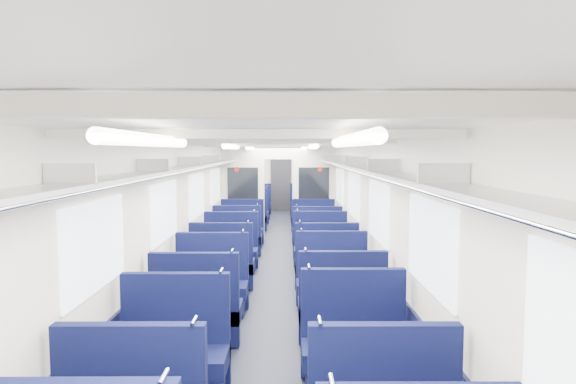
% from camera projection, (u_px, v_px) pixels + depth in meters
% --- Properties ---
extents(floor, '(2.80, 18.00, 0.01)m').
position_uv_depth(floor, '(276.00, 267.00, 9.37)').
color(floor, black).
rests_on(floor, ground).
extents(ceiling, '(2.80, 18.00, 0.01)m').
position_uv_depth(ceiling, '(276.00, 143.00, 9.17)').
color(ceiling, white).
rests_on(ceiling, wall_left).
extents(wall_left, '(0.02, 18.00, 2.35)m').
position_uv_depth(wall_left, '(202.00, 206.00, 9.27)').
color(wall_left, beige).
rests_on(wall_left, floor).
extents(dado_left, '(0.03, 17.90, 0.70)m').
position_uv_depth(dado_left, '(203.00, 249.00, 9.33)').
color(dado_left, black).
rests_on(dado_left, floor).
extents(wall_right, '(0.02, 18.00, 2.35)m').
position_uv_depth(wall_right, '(350.00, 206.00, 9.28)').
color(wall_right, beige).
rests_on(wall_right, floor).
extents(dado_right, '(0.03, 17.90, 0.70)m').
position_uv_depth(dado_right, '(349.00, 249.00, 9.35)').
color(dado_right, black).
rests_on(dado_right, floor).
extents(wall_far, '(2.80, 0.02, 2.35)m').
position_uv_depth(wall_far, '(281.00, 179.00, 18.24)').
color(wall_far, beige).
rests_on(wall_far, floor).
extents(luggage_rack_left, '(0.36, 17.40, 0.18)m').
position_uv_depth(luggage_rack_left, '(211.00, 163.00, 9.20)').
color(luggage_rack_left, '#B2B5BA').
rests_on(luggage_rack_left, wall_left).
extents(luggage_rack_right, '(0.36, 17.40, 0.18)m').
position_uv_depth(luggage_rack_right, '(341.00, 163.00, 9.21)').
color(luggage_rack_right, '#B2B5BA').
rests_on(luggage_rack_right, wall_right).
extents(windows, '(2.78, 15.60, 0.75)m').
position_uv_depth(windows, '(275.00, 195.00, 8.80)').
color(windows, white).
rests_on(windows, wall_left).
extents(ceiling_fittings, '(2.70, 16.06, 0.11)m').
position_uv_depth(ceiling_fittings, '(276.00, 146.00, 8.92)').
color(ceiling_fittings, silver).
rests_on(ceiling_fittings, ceiling).
extents(end_door, '(0.75, 0.06, 2.00)m').
position_uv_depth(end_door, '(281.00, 184.00, 18.20)').
color(end_door, black).
rests_on(end_door, floor).
extents(bulkhead, '(2.80, 0.10, 2.35)m').
position_uv_depth(bulkhead, '(278.00, 190.00, 12.19)').
color(bulkhead, silver).
rests_on(bulkhead, floor).
extents(seat_6, '(1.00, 0.55, 1.12)m').
position_uv_depth(seat_6, '(173.00, 357.00, 4.45)').
color(seat_6, '#0B1039').
rests_on(seat_6, floor).
extents(seat_7, '(1.00, 0.55, 1.12)m').
position_uv_depth(seat_7, '(354.00, 350.00, 4.62)').
color(seat_7, '#0B1039').
rests_on(seat_7, floor).
extents(seat_8, '(1.00, 0.55, 1.12)m').
position_uv_depth(seat_8, '(197.00, 314.00, 5.63)').
color(seat_8, '#0B1039').
rests_on(seat_8, floor).
extents(seat_9, '(1.00, 0.55, 1.12)m').
position_uv_depth(seat_9, '(341.00, 312.00, 5.71)').
color(seat_9, '#0B1039').
rests_on(seat_9, floor).
extents(seat_10, '(1.00, 0.55, 1.12)m').
position_uv_depth(seat_10, '(211.00, 288.00, 6.70)').
color(seat_10, '#0B1039').
rests_on(seat_10, floor).
extents(seat_11, '(1.00, 0.55, 1.12)m').
position_uv_depth(seat_11, '(332.00, 286.00, 6.82)').
color(seat_11, '#0B1039').
rests_on(seat_11, floor).
extents(seat_12, '(1.00, 0.55, 1.12)m').
position_uv_depth(seat_12, '(223.00, 267.00, 7.90)').
color(seat_12, '#0B1039').
rests_on(seat_12, floor).
extents(seat_13, '(1.00, 0.55, 1.12)m').
position_uv_depth(seat_13, '(326.00, 267.00, 7.89)').
color(seat_13, '#0B1039').
rests_on(seat_13, floor).
extents(seat_14, '(1.00, 0.55, 1.12)m').
position_uv_depth(seat_14, '(231.00, 253.00, 9.03)').
color(seat_14, '#0B1039').
rests_on(seat_14, floor).
extents(seat_15, '(1.00, 0.55, 1.12)m').
position_uv_depth(seat_15, '(321.00, 252.00, 9.11)').
color(seat_15, '#0B1039').
rests_on(seat_15, floor).
extents(seat_16, '(1.00, 0.55, 1.12)m').
position_uv_depth(seat_16, '(238.00, 240.00, 10.36)').
color(seat_16, '#0B1039').
rests_on(seat_16, floor).
extents(seat_17, '(1.00, 0.55, 1.12)m').
position_uv_depth(seat_17, '(317.00, 241.00, 10.17)').
color(seat_17, '#0B1039').
rests_on(seat_17, floor).
extents(seat_18, '(1.00, 0.55, 1.12)m').
position_uv_depth(seat_18, '(242.00, 232.00, 11.40)').
color(seat_18, '#0B1039').
rests_on(seat_18, floor).
extents(seat_19, '(1.00, 0.55, 1.12)m').
position_uv_depth(seat_19, '(314.00, 231.00, 11.44)').
color(seat_19, '#0B1039').
rests_on(seat_19, floor).
extents(seat_20, '(1.00, 0.55, 1.12)m').
position_uv_depth(seat_20, '(249.00, 219.00, 13.56)').
color(seat_20, '#0B1039').
rests_on(seat_20, floor).
extents(seat_21, '(1.00, 0.55, 1.12)m').
position_uv_depth(seat_21, '(309.00, 219.00, 13.53)').
color(seat_21, '#0B1039').
rests_on(seat_21, floor).
extents(seat_22, '(1.00, 0.55, 1.12)m').
position_uv_depth(seat_22, '(252.00, 214.00, 14.58)').
color(seat_22, '#0B1039').
rests_on(seat_22, floor).
extents(seat_23, '(1.00, 0.55, 1.12)m').
position_uv_depth(seat_23, '(307.00, 213.00, 14.72)').
color(seat_23, '#0B1039').
rests_on(seat_23, floor).
extents(seat_24, '(1.00, 0.55, 1.12)m').
position_uv_depth(seat_24, '(254.00, 209.00, 15.85)').
color(seat_24, '#0B1039').
rests_on(seat_24, floor).
extents(seat_25, '(1.00, 0.55, 1.12)m').
position_uv_depth(seat_25, '(306.00, 210.00, 15.64)').
color(seat_25, '#0B1039').
rests_on(seat_25, floor).
extents(seat_26, '(1.00, 0.55, 1.12)m').
position_uv_depth(seat_26, '(256.00, 205.00, 16.86)').
color(seat_26, '#0B1039').
rests_on(seat_26, floor).
extents(seat_27, '(1.00, 0.55, 1.12)m').
position_uv_depth(seat_27, '(305.00, 205.00, 17.00)').
color(seat_27, '#0B1039').
rests_on(seat_27, floor).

